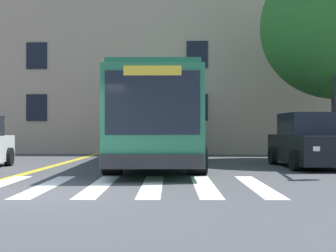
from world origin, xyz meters
name	(u,v)px	position (x,y,z in m)	size (l,w,h in m)	color
ground_plane	(49,194)	(0.00, 0.00, 0.00)	(120.00, 120.00, 0.00)	#424244
crosswalk	(73,186)	(0.16, 1.39, 0.00)	(9.29, 4.68, 0.01)	white
lane_line_yellow_inner	(97,153)	(-2.10, 15.39, 0.00)	(0.12, 36.00, 0.01)	gold
lane_line_yellow_outer	(100,153)	(-1.94, 15.39, 0.00)	(0.12, 36.00, 0.01)	gold
city_bus	(157,119)	(1.68, 7.80, 1.69)	(3.45, 11.83, 3.14)	#28704C
car_black_far_lane	(309,143)	(7.02, 6.94, 0.85)	(2.36, 4.54, 1.89)	black
car_grey_behind_bus	(170,136)	(1.68, 18.76, 0.87)	(2.33, 4.70, 1.93)	slate
building_facade	(128,72)	(-0.98, 19.56, 4.89)	(31.69, 9.70, 9.78)	tan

